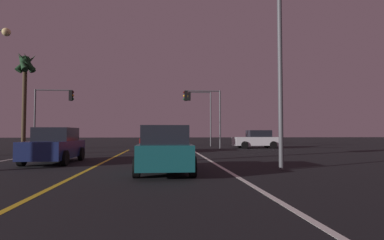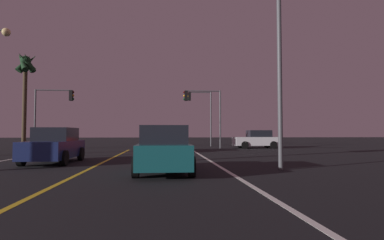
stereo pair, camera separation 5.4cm
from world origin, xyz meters
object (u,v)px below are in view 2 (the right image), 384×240
(car_lead_same_lane, at_px, (164,150))
(traffic_light_near_left, at_px, (54,105))
(street_lamp_right_near, at_px, (268,39))
(palm_tree_left_far, at_px, (25,71))
(traffic_light_far_right, at_px, (200,106))
(car_crossing_side, at_px, (257,139))
(car_oncoming, at_px, (55,146))
(traffic_light_near_right, at_px, (202,105))
(car_ahead_far, at_px, (153,141))

(car_lead_same_lane, relative_size, traffic_light_near_left, 0.83)
(street_lamp_right_near, height_order, palm_tree_left_far, palm_tree_left_far)
(traffic_light_near_left, distance_m, traffic_light_far_right, 14.37)
(car_crossing_side, relative_size, traffic_light_far_right, 0.73)
(car_oncoming, bearing_deg, traffic_light_near_right, 143.96)
(car_crossing_side, xyz_separation_m, palm_tree_left_far, (-21.18, -0.11, 6.14))
(car_lead_same_lane, height_order, street_lamp_right_near, street_lamp_right_near)
(car_crossing_side, bearing_deg, traffic_light_far_right, -40.29)
(car_ahead_far, xyz_separation_m, traffic_light_near_left, (-8.61, 3.80, 3.05))
(traffic_light_near_left, distance_m, palm_tree_left_far, 4.45)
(traffic_light_near_right, relative_size, street_lamp_right_near, 0.65)
(car_oncoming, xyz_separation_m, traffic_light_near_right, (8.66, 11.90, 3.12))
(traffic_light_near_right, relative_size, traffic_light_near_left, 1.02)
(car_lead_same_lane, xyz_separation_m, car_crossing_side, (8.81, 17.31, 0.00))
(car_crossing_side, distance_m, traffic_light_far_right, 7.37)
(car_oncoming, relative_size, car_crossing_side, 1.00)
(traffic_light_near_right, bearing_deg, traffic_light_far_right, -94.71)
(car_lead_same_lane, distance_m, traffic_light_near_left, 18.82)
(car_crossing_side, relative_size, traffic_light_near_right, 0.82)
(car_lead_same_lane, height_order, traffic_light_near_right, traffic_light_near_right)
(car_oncoming, relative_size, traffic_light_near_left, 0.83)
(car_oncoming, distance_m, palm_tree_left_far, 16.12)
(car_crossing_side, height_order, traffic_light_far_right, traffic_light_far_right)
(street_lamp_right_near, bearing_deg, car_crossing_side, -105.70)
(car_crossing_side, xyz_separation_m, traffic_light_near_left, (-18.22, -1.30, 3.05))
(car_ahead_far, bearing_deg, car_lead_same_lane, -176.26)
(car_lead_same_lane, bearing_deg, traffic_light_near_right, -12.02)
(car_lead_same_lane, distance_m, traffic_light_near_right, 16.66)
(traffic_light_near_right, height_order, traffic_light_far_right, traffic_light_far_right)
(car_ahead_far, distance_m, traffic_light_near_right, 6.47)
(car_oncoming, bearing_deg, traffic_light_far_right, 152.36)
(car_lead_same_lane, relative_size, traffic_light_near_right, 0.82)
(car_ahead_far, relative_size, car_crossing_side, 1.00)
(palm_tree_left_far, bearing_deg, traffic_light_near_right, -4.32)
(car_ahead_far, height_order, traffic_light_near_left, traffic_light_near_left)
(car_oncoming, relative_size, traffic_light_near_right, 0.82)
(traffic_light_near_left, relative_size, street_lamp_right_near, 0.64)
(car_lead_same_lane, xyz_separation_m, car_ahead_far, (-0.80, 12.21, 0.00))
(street_lamp_right_near, bearing_deg, palm_tree_left_far, -45.78)
(traffic_light_near_right, height_order, palm_tree_left_far, palm_tree_left_far)
(car_oncoming, distance_m, traffic_light_far_right, 19.95)
(car_oncoming, height_order, traffic_light_far_right, traffic_light_far_right)
(traffic_light_near_right, bearing_deg, car_crossing_side, -166.46)
(traffic_light_near_left, relative_size, palm_tree_left_far, 0.59)
(street_lamp_right_near, relative_size, palm_tree_left_far, 0.93)
(traffic_light_near_right, height_order, street_lamp_right_near, street_lamp_right_near)
(traffic_light_near_left, bearing_deg, car_crossing_side, 4.09)
(car_oncoming, distance_m, car_crossing_side, 19.29)
(car_lead_same_lane, distance_m, car_ahead_far, 12.24)
(car_crossing_side, xyz_separation_m, street_lamp_right_near, (-4.77, -16.98, 4.31))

